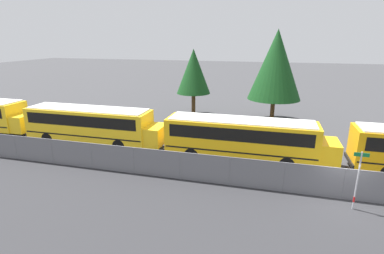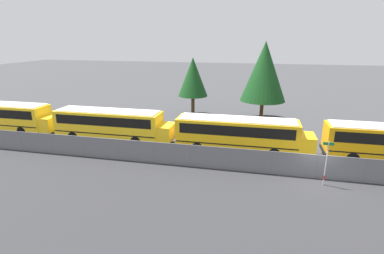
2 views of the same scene
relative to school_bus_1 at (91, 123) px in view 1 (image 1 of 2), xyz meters
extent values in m
plane|color=#38383A|center=(18.21, -4.35, -1.83)|extent=(200.00, 200.00, 0.00)
cube|color=#9EA0A5|center=(18.21, -4.35, -0.92)|extent=(86.72, 0.03, 1.80)
cube|color=slate|center=(18.21, -4.37, -0.92)|extent=(86.72, 0.01, 1.80)
cylinder|color=slate|center=(18.21, -4.35, -0.02)|extent=(86.72, 0.05, 0.05)
cylinder|color=slate|center=(-3.47, -4.35, -0.92)|extent=(0.07, 0.07, 1.80)
cylinder|color=slate|center=(-0.37, -4.35, -0.92)|extent=(0.07, 0.07, 1.80)
cylinder|color=slate|center=(2.73, -4.35, -0.92)|extent=(0.07, 0.07, 1.80)
cylinder|color=slate|center=(5.82, -4.35, -0.92)|extent=(0.07, 0.07, 1.80)
cylinder|color=slate|center=(8.92, -4.35, -0.92)|extent=(0.07, 0.07, 1.80)
cylinder|color=slate|center=(12.02, -4.35, -0.92)|extent=(0.07, 0.07, 1.80)
cylinder|color=slate|center=(15.12, -4.35, -0.92)|extent=(0.07, 0.07, 1.80)
cylinder|color=slate|center=(18.21, -4.35, -0.92)|extent=(0.07, 0.07, 1.80)
cube|color=yellow|center=(-7.05, 0.34, -0.58)|extent=(1.26, 2.29, 1.46)
cylinder|color=black|center=(-9.66, 1.46, -1.31)|extent=(1.02, 0.28, 1.02)
cube|color=yellow|center=(-0.26, 0.00, -0.09)|extent=(10.47, 2.49, 2.44)
cube|color=black|center=(-0.26, 0.00, 0.44)|extent=(9.63, 2.53, 0.88)
cube|color=black|center=(-0.26, 0.00, -0.78)|extent=(10.26, 2.52, 0.10)
cube|color=yellow|center=(5.61, 0.00, -0.58)|extent=(1.26, 2.29, 1.46)
cube|color=black|center=(-5.54, 0.00, -1.16)|extent=(0.12, 2.49, 0.24)
cube|color=silver|center=(-0.26, 0.00, 1.18)|extent=(9.95, 2.24, 0.10)
cylinder|color=black|center=(2.99, 1.12, -1.31)|extent=(1.02, 0.28, 1.02)
cylinder|color=black|center=(2.99, -1.12, -1.31)|extent=(1.02, 0.28, 1.02)
cylinder|color=black|center=(-3.50, 1.12, -1.31)|extent=(1.02, 0.28, 1.02)
cylinder|color=black|center=(-3.50, -1.12, -1.31)|extent=(1.02, 0.28, 1.02)
cube|color=yellow|center=(12.12, -0.34, -0.09)|extent=(10.47, 2.49, 2.44)
cube|color=black|center=(12.12, -0.34, 0.44)|extent=(9.63, 2.53, 0.88)
cube|color=black|center=(12.12, -0.34, -0.78)|extent=(10.26, 2.52, 0.10)
cube|color=yellow|center=(17.99, -0.34, -0.58)|extent=(1.26, 2.29, 1.46)
cube|color=black|center=(6.84, -0.34, -1.16)|extent=(0.12, 2.49, 0.24)
cube|color=silver|center=(12.12, -0.34, 1.18)|extent=(9.95, 2.24, 0.10)
cylinder|color=black|center=(15.37, 0.79, -1.31)|extent=(1.02, 0.28, 1.02)
cylinder|color=black|center=(15.37, -1.46, -1.31)|extent=(1.02, 0.28, 1.02)
cylinder|color=black|center=(8.88, 0.79, -1.31)|extent=(1.02, 0.28, 1.02)
cylinder|color=black|center=(8.88, -1.46, -1.31)|extent=(1.02, 0.28, 1.02)
cube|color=black|center=(19.38, 0.02, -1.16)|extent=(0.12, 2.49, 0.24)
cylinder|color=black|center=(21.42, 1.14, -1.31)|extent=(1.02, 0.28, 1.02)
cylinder|color=#B7B7BC|center=(18.55, -5.29, -0.25)|extent=(0.08, 0.08, 3.15)
cylinder|color=red|center=(18.55, -5.29, -1.28)|extent=(0.09, 0.09, 0.30)
cube|color=#147238|center=(18.55, -5.29, 1.18)|extent=(0.70, 0.02, 0.20)
cylinder|color=#51381E|center=(5.52, 11.80, -0.57)|extent=(0.44, 0.44, 2.50)
cone|color=#144219|center=(5.52, 11.80, 3.12)|extent=(3.76, 3.76, 4.89)
cylinder|color=#51381E|center=(14.27, 11.39, -0.64)|extent=(0.44, 0.44, 2.37)
cone|color=#144219|center=(14.27, 11.39, 4.06)|extent=(5.40, 5.40, 7.02)
camera|label=1|loc=(14.08, -20.59, 6.64)|focal=28.00mm
camera|label=2|loc=(13.82, -25.47, 7.94)|focal=28.00mm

